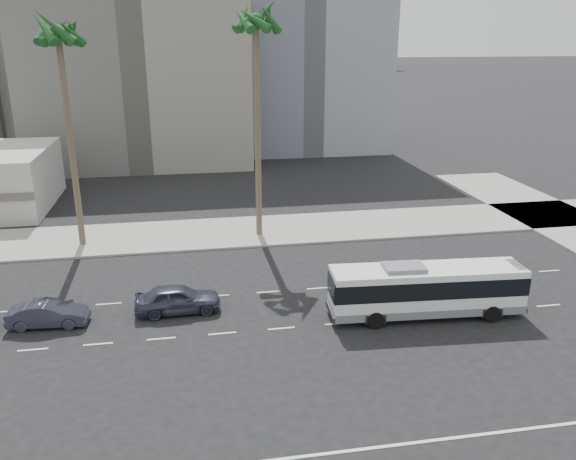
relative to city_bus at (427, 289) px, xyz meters
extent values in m
plane|color=black|center=(-4.80, -0.14, -1.54)|extent=(700.00, 700.00, 0.00)
cube|color=gray|center=(-4.80, 15.36, -1.46)|extent=(120.00, 7.00, 0.15)
cube|color=#65625D|center=(-16.80, 44.86, 7.46)|extent=(24.00, 18.00, 18.00)
cube|color=slate|center=(3.20, 51.86, 11.46)|extent=(20.00, 20.00, 26.00)
cube|color=silver|center=(-6.80, 249.86, 20.46)|extent=(42.00, 42.00, 44.00)
cube|color=silver|center=(0.00, 0.00, 0.04)|extent=(10.27, 2.89, 2.28)
cube|color=black|center=(0.00, 0.00, 0.34)|extent=(10.34, 2.95, 0.96)
cube|color=slate|center=(0.00, 0.00, -0.97)|extent=(10.30, 2.93, 0.44)
cube|color=slate|center=(-1.31, 0.00, 1.26)|extent=(2.19, 1.53, 0.26)
cube|color=#262628|center=(4.81, 0.00, 1.04)|extent=(0.63, 1.61, 0.26)
cylinder|color=black|center=(3.24, -1.12, -1.10)|extent=(0.88, 0.26, 0.88)
cylinder|color=black|center=(3.24, 1.12, -1.10)|extent=(0.88, 0.26, 0.88)
cylinder|color=black|center=(-2.98, -1.12, -1.10)|extent=(0.88, 0.26, 0.88)
cylinder|color=black|center=(-2.98, 1.12, -1.10)|extent=(0.88, 0.26, 0.88)
imported|color=#313545|center=(-12.97, 2.71, -0.76)|extent=(1.95, 4.60, 1.55)
imported|color=#2A2C39|center=(-19.52, 2.31, -0.88)|extent=(1.64, 4.06, 1.31)
cylinder|color=brown|center=(-7.02, 14.44, 5.89)|extent=(0.41, 0.41, 14.86)
cylinder|color=brown|center=(-19.65, 14.50, 5.50)|extent=(0.44, 0.44, 14.09)
camera|label=1|loc=(-12.11, -26.27, 12.72)|focal=36.26mm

